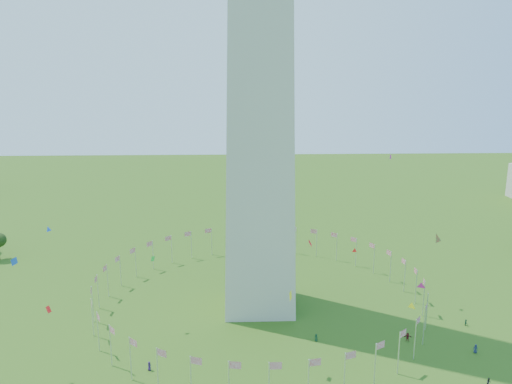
% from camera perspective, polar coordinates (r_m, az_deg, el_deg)
% --- Properties ---
extents(flag_ring, '(80.24, 80.24, 9.00)m').
position_cam_1_polar(flag_ring, '(127.53, 0.34, -11.05)').
color(flag_ring, silver).
rests_on(flag_ring, ground).
extents(kites_aloft, '(113.90, 73.09, 33.55)m').
position_cam_1_polar(kites_aloft, '(99.95, 7.81, -9.38)').
color(kites_aloft, '#CC2699').
rests_on(kites_aloft, ground).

